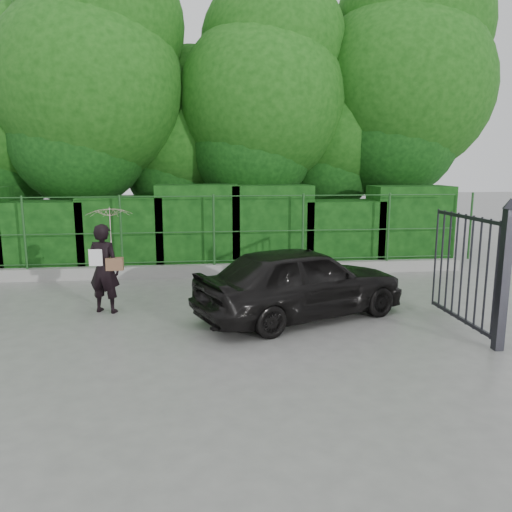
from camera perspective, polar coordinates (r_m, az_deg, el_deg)
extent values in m
plane|color=gray|center=(8.58, -6.41, -8.99)|extent=(80.00, 80.00, 0.00)
cube|color=#9E9E99|center=(12.88, -6.55, -1.68)|extent=(14.00, 0.25, 0.30)
cylinder|color=#1F4C1F|center=(13.38, -24.96, 2.43)|extent=(0.06, 0.06, 1.80)
cylinder|color=#1F4C1F|center=(12.84, -15.16, 2.75)|extent=(0.06, 0.06, 1.80)
cylinder|color=#1F4C1F|center=(12.70, -4.84, 3.00)|extent=(0.06, 0.06, 1.80)
cylinder|color=#1F4C1F|center=(12.98, 5.38, 3.15)|extent=(0.06, 0.06, 1.80)
cylinder|color=#1F4C1F|center=(13.64, 14.88, 3.20)|extent=(0.06, 0.06, 1.80)
cylinder|color=#1F4C1F|center=(14.64, 23.30, 3.17)|extent=(0.06, 0.06, 1.80)
cylinder|color=#1F4C1F|center=(12.83, -6.57, -0.58)|extent=(13.60, 0.03, 0.03)
cylinder|color=#1F4C1F|center=(12.70, -6.64, 2.74)|extent=(13.60, 0.03, 0.03)
cylinder|color=#1F4C1F|center=(12.62, -6.73, 6.79)|extent=(13.60, 0.03, 0.03)
cube|color=black|center=(14.30, -22.89, 2.02)|extent=(2.20, 1.20, 1.89)
cube|color=black|center=(13.86, -14.94, 2.45)|extent=(2.20, 1.20, 1.99)
cube|color=black|center=(13.70, -6.65, 3.30)|extent=(2.20, 1.20, 2.30)
cube|color=black|center=(13.84, 1.67, 3.39)|extent=(2.20, 1.20, 2.28)
cube|color=black|center=(14.29, 9.63, 2.60)|extent=(2.20, 1.20, 1.84)
cube|color=black|center=(14.95, 17.05, 3.39)|extent=(2.20, 1.20, 2.24)
cylinder|color=black|center=(17.03, -25.67, 6.19)|extent=(0.36, 0.36, 3.75)
sphere|color=#14470F|center=(17.05, -26.28, 13.74)|extent=(4.50, 4.50, 4.50)
cylinder|color=black|center=(15.59, -17.94, 7.79)|extent=(0.36, 0.36, 4.50)
sphere|color=#14470F|center=(15.72, -18.52, 17.66)|extent=(5.40, 5.40, 5.40)
cylinder|color=black|center=(16.64, -8.44, 6.17)|extent=(0.36, 0.36, 3.25)
sphere|color=#14470F|center=(16.61, -8.62, 12.89)|extent=(3.90, 3.90, 3.90)
cylinder|color=black|center=(15.73, 0.63, 7.86)|extent=(0.36, 0.36, 4.25)
sphere|color=#14470F|center=(15.82, 0.65, 17.13)|extent=(5.10, 5.10, 5.10)
cylinder|color=black|center=(16.93, 8.80, 6.66)|extent=(0.36, 0.36, 3.50)
sphere|color=#14470F|center=(16.93, 9.01, 13.77)|extent=(4.20, 4.20, 4.20)
cylinder|color=black|center=(17.17, 15.74, 8.53)|extent=(0.36, 0.36, 4.75)
sphere|color=#14470F|center=(17.33, 16.23, 17.98)|extent=(5.70, 5.70, 5.70)
cube|color=#222228|center=(8.46, 26.42, -2.57)|extent=(0.14, 0.14, 2.20)
cone|color=#222228|center=(8.30, 27.09, 5.40)|extent=(0.22, 0.22, 0.16)
cube|color=#222228|center=(9.65, 22.25, -6.58)|extent=(0.05, 2.00, 0.06)
cube|color=#222228|center=(9.30, 23.02, 4.10)|extent=(0.05, 2.00, 0.06)
cylinder|color=#222228|center=(8.64, 25.68, -2.61)|extent=(0.04, 0.04, 1.90)
cylinder|color=#222228|center=(8.84, 24.82, -2.25)|extent=(0.04, 0.04, 1.90)
cylinder|color=#222228|center=(9.05, 24.01, -1.91)|extent=(0.04, 0.04, 1.90)
cylinder|color=#222228|center=(9.26, 23.23, -1.59)|extent=(0.04, 0.04, 1.90)
cylinder|color=#222228|center=(9.47, 22.49, -1.28)|extent=(0.04, 0.04, 1.90)
cylinder|color=#222228|center=(9.69, 21.78, -0.98)|extent=(0.04, 0.04, 1.90)
cylinder|color=#222228|center=(9.91, 21.10, -0.70)|extent=(0.04, 0.04, 1.90)
cylinder|color=#222228|center=(10.12, 20.45, -0.42)|extent=(0.04, 0.04, 1.90)
cylinder|color=#222228|center=(10.34, 19.82, -0.16)|extent=(0.04, 0.04, 1.90)
imported|color=black|center=(10.03, -16.99, -1.37)|extent=(0.73, 0.60, 1.74)
imported|color=#FEC0CC|center=(9.93, -16.33, 3.20)|extent=(0.85, 0.86, 0.78)
cube|color=brown|center=(9.90, -15.84, -0.88)|extent=(0.32, 0.15, 0.24)
cube|color=white|center=(9.90, -17.86, -0.18)|extent=(0.25, 0.02, 0.32)
imported|color=black|center=(9.36, 5.17, -2.91)|extent=(4.37, 3.07, 1.38)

